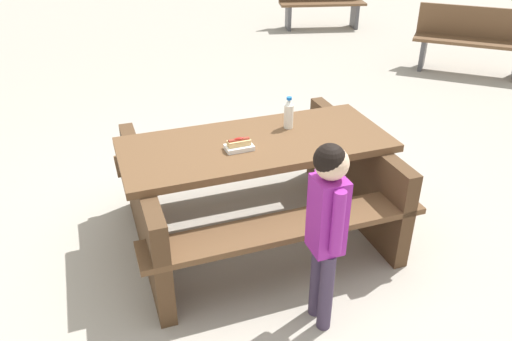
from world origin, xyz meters
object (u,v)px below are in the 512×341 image
(hotdog_tray, at_px, (239,145))
(child_in_coat, at_px, (327,216))
(park_bench_near, at_px, (473,39))
(picnic_table, at_px, (256,181))
(park_bench_mid, at_px, (322,1))
(soda_bottle, at_px, (289,114))

(hotdog_tray, xyz_separation_m, child_in_coat, (-0.22, 0.85, -0.04))
(hotdog_tray, bearing_deg, park_bench_near, -147.19)
(park_bench_near, bearing_deg, picnic_table, 32.95)
(park_bench_mid, bearing_deg, hotdog_tray, 59.68)
(picnic_table, distance_m, soda_bottle, 0.52)
(hotdog_tray, height_order, child_in_coat, child_in_coat)
(hotdog_tray, bearing_deg, park_bench_mid, -120.32)
(hotdog_tray, xyz_separation_m, park_bench_near, (-4.08, -2.63, -0.33))
(picnic_table, relative_size, park_bench_near, 1.30)
(soda_bottle, relative_size, hotdog_tray, 1.23)
(soda_bottle, distance_m, child_in_coat, 1.09)
(child_in_coat, bearing_deg, hotdog_tray, -75.80)
(picnic_table, distance_m, child_in_coat, 0.98)
(soda_bottle, distance_m, hotdog_tray, 0.48)
(hotdog_tray, distance_m, child_in_coat, 0.88)
(hotdog_tray, relative_size, child_in_coat, 0.16)
(hotdog_tray, bearing_deg, picnic_table, -151.05)
(picnic_table, relative_size, park_bench_mid, 1.17)
(hotdog_tray, height_order, park_bench_mid, park_bench_mid)
(soda_bottle, distance_m, park_bench_near, 4.40)
(hotdog_tray, xyz_separation_m, park_bench_mid, (-3.25, -5.57, -0.33))
(park_bench_near, distance_m, park_bench_mid, 3.05)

